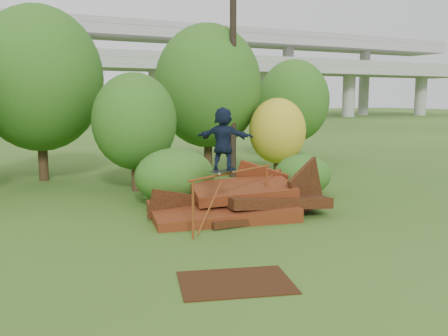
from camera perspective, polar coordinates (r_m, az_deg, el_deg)
name	(u,v)px	position (r m, az deg, el deg)	size (l,w,h in m)	color
ground	(292,243)	(12.07, 7.83, -8.49)	(240.00, 240.00, 0.00)	#2D5116
scrap_pile	(241,203)	(14.63, 1.92, -4.00)	(5.77, 3.24, 2.02)	#471F0C
grind_rail	(233,184)	(13.26, 1.06, -1.81)	(3.25, 1.56, 1.48)	brown
skateboard	(223,171)	(12.87, -0.07, -0.30)	(0.84, 0.55, 0.09)	black
skater	(223,139)	(12.77, -0.07, 3.37)	(1.50, 0.48, 1.62)	#121B31
flat_plate	(236,282)	(9.51, 1.33, -12.94)	(2.07, 1.48, 0.03)	#31190A
tree_1	(39,79)	(21.84, -20.38, 9.53)	(5.12, 5.12, 7.13)	black
tree_2	(135,122)	(18.49, -10.18, 5.25)	(3.07, 3.07, 4.33)	black
tree_3	(208,86)	(22.91, -1.86, 9.33)	(4.85, 4.85, 6.73)	black
tree_4	(277,131)	(21.82, 6.13, 4.23)	(2.47, 2.47, 3.41)	black
tree_5	(294,101)	(27.77, 7.96, 7.59)	(3.91, 3.91, 5.49)	black
shrub_left	(175,176)	(16.21, -5.65, -0.92)	(2.61, 2.41, 1.81)	#224311
shrub_right	(302,175)	(17.71, 8.94, -0.79)	(2.05, 1.88, 1.45)	#224311
utility_pole	(233,62)	(21.47, 1.04, 12.00)	(1.40, 0.28, 9.65)	black
freeway_overpass	(18,45)	(73.00, -22.43, 12.88)	(160.00, 15.00, 13.70)	gray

